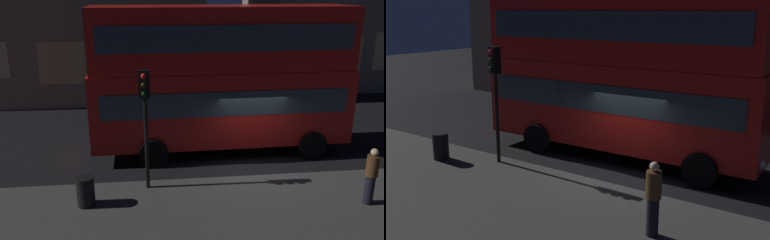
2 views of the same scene
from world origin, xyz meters
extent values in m
plane|color=black|center=(0.00, 0.00, 0.00)|extent=(80.00, 80.00, 0.00)
cube|color=#E5C67F|center=(-8.12, 8.34, 2.50)|extent=(2.58, 0.06, 2.24)
cube|color=#F9E09E|center=(-4.09, 8.34, 2.24)|extent=(2.58, 0.06, 2.01)
cube|color=#F9E09E|center=(6.27, 9.73, 2.57)|extent=(1.38, 0.06, 2.40)
cube|color=#E5C67F|center=(8.43, 9.73, 2.46)|extent=(1.38, 0.06, 2.12)
cube|color=red|center=(-0.98, 1.69, 1.94)|extent=(9.86, 2.71, 2.81)
cube|color=red|center=(-0.98, 1.69, 4.49)|extent=(9.66, 2.65, 2.29)
cube|color=#2D3842|center=(-0.98, 1.69, 2.29)|extent=(9.08, 2.75, 0.90)
cube|color=#2D3842|center=(-0.98, 1.69, 4.61)|extent=(9.08, 2.75, 0.90)
cube|color=#F2D84C|center=(3.88, 1.79, 5.12)|extent=(0.11, 1.51, 0.44)
sphere|color=white|center=(3.93, 2.61, 0.89)|extent=(0.24, 0.24, 0.24)
sphere|color=white|center=(3.96, 0.98, 0.89)|extent=(0.24, 0.24, 0.24)
cylinder|color=black|center=(2.33, 3.06, 0.54)|extent=(1.08, 0.26, 1.07)
cylinder|color=black|center=(2.38, 0.46, 0.54)|extent=(1.08, 0.26, 1.07)
cylinder|color=black|center=(-3.70, 2.94, 0.54)|extent=(1.08, 0.26, 1.07)
cylinder|color=black|center=(-3.65, 0.33, 0.54)|extent=(1.08, 0.26, 1.07)
cylinder|color=black|center=(-3.87, -1.41, 1.61)|extent=(0.12, 0.12, 2.98)
cube|color=black|center=(-3.87, -1.41, 3.53)|extent=(0.34, 0.29, 0.85)
sphere|color=red|center=(-3.89, -1.56, 3.80)|extent=(0.17, 0.17, 0.17)
sphere|color=black|center=(-3.89, -1.56, 3.53)|extent=(0.17, 0.17, 0.17)
sphere|color=black|center=(-3.89, -1.56, 3.26)|extent=(0.17, 0.17, 0.17)
cylinder|color=black|center=(2.62, -3.16, 0.57)|extent=(0.28, 0.28, 0.90)
cylinder|color=#513319|center=(2.62, -3.16, 1.34)|extent=(0.35, 0.35, 0.63)
sphere|color=beige|center=(2.62, -3.16, 1.76)|extent=(0.22, 0.22, 0.22)
cylinder|color=black|center=(-5.69, -2.32, 0.57)|extent=(0.53, 0.53, 0.90)
camera|label=1|loc=(-3.76, -13.03, 6.21)|focal=37.29mm
camera|label=2|loc=(6.62, -11.89, 5.13)|focal=42.71mm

